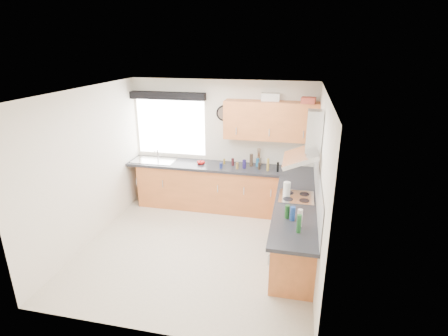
% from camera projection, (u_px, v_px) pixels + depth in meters
% --- Properties ---
extents(ground_plane, '(3.60, 3.60, 0.00)m').
position_uv_depth(ground_plane, '(198.00, 248.00, 5.65)').
color(ground_plane, beige).
extents(ceiling, '(3.60, 3.60, 0.02)m').
position_uv_depth(ceiling, '(193.00, 91.00, 4.81)').
color(ceiling, white).
rests_on(ceiling, wall_back).
extents(wall_back, '(3.60, 0.02, 2.50)m').
position_uv_depth(wall_back, '(222.00, 144.00, 6.89)').
color(wall_back, silver).
rests_on(wall_back, ground_plane).
extents(wall_front, '(3.60, 0.02, 2.50)m').
position_uv_depth(wall_front, '(145.00, 237.00, 3.58)').
color(wall_front, silver).
rests_on(wall_front, ground_plane).
extents(wall_left, '(0.02, 3.60, 2.50)m').
position_uv_depth(wall_left, '(88.00, 167.00, 5.60)').
color(wall_left, silver).
rests_on(wall_left, ground_plane).
extents(wall_right, '(0.02, 3.60, 2.50)m').
position_uv_depth(wall_right, '(319.00, 186.00, 4.87)').
color(wall_right, silver).
rests_on(wall_right, ground_plane).
extents(window, '(1.40, 0.02, 1.10)m').
position_uv_depth(window, '(171.00, 127.00, 6.99)').
color(window, silver).
rests_on(window, wall_back).
extents(window_blind, '(1.50, 0.18, 0.14)m').
position_uv_depth(window_blind, '(167.00, 96.00, 6.70)').
color(window_blind, black).
rests_on(window_blind, wall_back).
extents(splashback, '(0.01, 3.00, 0.54)m').
position_uv_depth(splashback, '(317.00, 183.00, 5.17)').
color(splashback, white).
rests_on(splashback, wall_right).
extents(base_cab_back, '(3.00, 0.58, 0.86)m').
position_uv_depth(base_cab_back, '(214.00, 188.00, 6.92)').
color(base_cab_back, '#AD5B2C').
rests_on(base_cab_back, ground_plane).
extents(base_cab_corner, '(0.60, 0.60, 0.86)m').
position_uv_depth(base_cab_corner, '(296.00, 195.00, 6.59)').
color(base_cab_corner, '#AD5B2C').
rests_on(base_cab_corner, ground_plane).
extents(base_cab_right, '(0.58, 2.10, 0.86)m').
position_uv_depth(base_cab_right, '(295.00, 230.00, 5.34)').
color(base_cab_right, '#AD5B2C').
rests_on(base_cab_right, ground_plane).
extents(worktop_back, '(3.60, 0.62, 0.05)m').
position_uv_depth(worktop_back, '(219.00, 167.00, 6.74)').
color(worktop_back, black).
rests_on(worktop_back, base_cab_back).
extents(worktop_right, '(0.62, 2.42, 0.05)m').
position_uv_depth(worktop_right, '(296.00, 207.00, 5.05)').
color(worktop_right, black).
rests_on(worktop_right, base_cab_right).
extents(sink, '(0.84, 0.46, 0.10)m').
position_uv_depth(sink, '(154.00, 159.00, 6.98)').
color(sink, silver).
rests_on(sink, worktop_back).
extents(oven, '(0.56, 0.58, 0.85)m').
position_uv_depth(oven, '(294.00, 226.00, 5.48)').
color(oven, black).
rests_on(oven, ground_plane).
extents(hob_plate, '(0.52, 0.52, 0.01)m').
position_uv_depth(hob_plate, '(296.00, 197.00, 5.32)').
color(hob_plate, silver).
rests_on(hob_plate, worktop_right).
extents(extractor_hood, '(0.52, 0.78, 0.66)m').
position_uv_depth(extractor_hood, '(307.00, 143.00, 5.01)').
color(extractor_hood, silver).
rests_on(extractor_hood, wall_right).
extents(upper_cabinets, '(1.70, 0.35, 0.70)m').
position_uv_depth(upper_cabinets, '(271.00, 121.00, 6.35)').
color(upper_cabinets, '#AD5B2C').
rests_on(upper_cabinets, wall_back).
extents(washing_machine, '(0.59, 0.58, 0.76)m').
position_uv_depth(washing_machine, '(171.00, 186.00, 7.13)').
color(washing_machine, silver).
rests_on(washing_machine, ground_plane).
extents(wall_clock, '(0.31, 0.04, 0.31)m').
position_uv_depth(wall_clock, '(224.00, 113.00, 6.63)').
color(wall_clock, black).
rests_on(wall_clock, wall_back).
extents(casserole, '(0.34, 0.25, 0.14)m').
position_uv_depth(casserole, '(270.00, 97.00, 6.31)').
color(casserole, silver).
rests_on(casserole, upper_cabinets).
extents(storage_box, '(0.26, 0.23, 0.11)m').
position_uv_depth(storage_box, '(308.00, 100.00, 6.00)').
color(storage_box, '#9E392A').
rests_on(storage_box, upper_cabinets).
extents(utensil_pot, '(0.10, 0.10, 0.14)m').
position_uv_depth(utensil_pot, '(259.00, 161.00, 6.74)').
color(utensil_pot, slate).
rests_on(utensil_pot, worktop_back).
extents(kitchen_roll, '(0.12, 0.12, 0.23)m').
position_uv_depth(kitchen_roll, '(287.00, 189.00, 5.32)').
color(kitchen_roll, silver).
rests_on(kitchen_roll, worktop_right).
extents(tomato_cluster, '(0.16, 0.16, 0.06)m').
position_uv_depth(tomato_cluster, '(201.00, 162.00, 6.80)').
color(tomato_cluster, '#A10F0F').
rests_on(tomato_cluster, worktop_back).
extents(jar_0, '(0.05, 0.05, 0.12)m').
position_uv_depth(jar_0, '(237.00, 166.00, 6.52)').
color(jar_0, olive).
rests_on(jar_0, worktop_back).
extents(jar_1, '(0.07, 0.07, 0.24)m').
position_uv_depth(jar_1, '(251.00, 160.00, 6.65)').
color(jar_1, '#38291F').
rests_on(jar_1, worktop_back).
extents(jar_2, '(0.04, 0.04, 0.18)m').
position_uv_depth(jar_2, '(278.00, 167.00, 6.36)').
color(jar_2, black).
rests_on(jar_2, worktop_back).
extents(jar_3, '(0.06, 0.06, 0.16)m').
position_uv_depth(jar_3, '(257.00, 162.00, 6.64)').
color(jar_3, '#1D5B8B').
rests_on(jar_3, worktop_back).
extents(jar_4, '(0.06, 0.06, 0.10)m').
position_uv_depth(jar_4, '(221.00, 166.00, 6.56)').
color(jar_4, navy).
rests_on(jar_4, worktop_back).
extents(jar_5, '(0.05, 0.05, 0.23)m').
position_uv_depth(jar_5, '(268.00, 165.00, 6.40)').
color(jar_5, olive).
rests_on(jar_5, worktop_back).
extents(jar_6, '(0.05, 0.05, 0.14)m').
position_uv_depth(jar_6, '(233.00, 162.00, 6.70)').
color(jar_6, '#351316').
rests_on(jar_6, worktop_back).
extents(jar_7, '(0.04, 0.04, 0.11)m').
position_uv_depth(jar_7, '(224.00, 161.00, 6.79)').
color(jar_7, olive).
rests_on(jar_7, worktop_back).
extents(jar_8, '(0.07, 0.07, 0.16)m').
position_uv_depth(jar_8, '(244.00, 164.00, 6.55)').
color(jar_8, '#1C1548').
rests_on(jar_8, worktop_back).
extents(jar_9, '(0.05, 0.05, 0.13)m').
position_uv_depth(jar_9, '(259.00, 166.00, 6.50)').
color(jar_9, black).
rests_on(jar_9, worktop_back).
extents(bottle_0, '(0.06, 0.06, 0.24)m').
position_uv_depth(bottle_0, '(300.00, 218.00, 4.43)').
color(bottle_0, '#BBAD9F').
rests_on(bottle_0, worktop_right).
extents(bottle_1, '(0.07, 0.07, 0.19)m').
position_uv_depth(bottle_1, '(293.00, 214.00, 4.60)').
color(bottle_1, navy).
rests_on(bottle_1, worktop_right).
extents(bottle_2, '(0.06, 0.06, 0.24)m').
position_uv_depth(bottle_2, '(299.00, 224.00, 4.29)').
color(bottle_2, '#19481F').
rests_on(bottle_2, worktop_right).
extents(bottle_3, '(0.06, 0.06, 0.19)m').
position_uv_depth(bottle_3, '(287.00, 212.00, 4.66)').
color(bottle_3, '#18441A').
rests_on(bottle_3, worktop_right).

